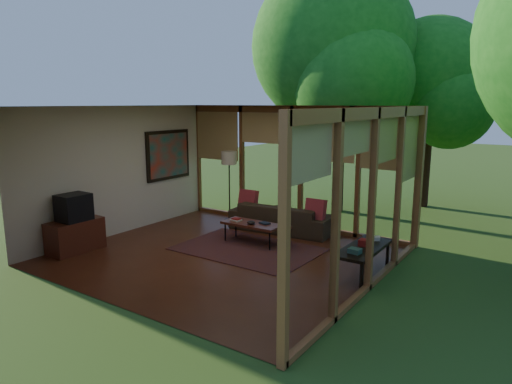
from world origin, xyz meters
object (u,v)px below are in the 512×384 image
Objects in this scene: sofa at (278,217)px; television at (74,207)px; coffee_table at (252,225)px; media_cabinet at (75,236)px; floor_lamp at (229,162)px; side_console at (361,249)px.

television is (-2.39, -3.35, 0.55)m from sofa.
television is at bearing -137.74° from coffee_table.
media_cabinet is 3.76m from floor_lamp.
media_cabinet is at bearing -137.97° from coffee_table.
floor_lamp reaches higher than media_cabinet.
side_console is at bearing 21.83° from media_cabinet.
television is 3.37m from coffee_table.
side_console is (2.38, -0.29, 0.02)m from coffee_table.
media_cabinet is 5.25m from side_console.
side_console is at bearing -7.06° from coffee_table.
floor_lamp is at bearing 140.75° from coffee_table.
side_console is at bearing 144.62° from sofa.
floor_lamp is at bearing -9.40° from sofa.
television is at bearing 0.00° from media_cabinet.
floor_lamp is at bearing 73.48° from media_cabinet.
sofa is 4.16m from television.
coffee_table is (1.47, -1.20, -1.01)m from floor_lamp.
television is 5.25m from side_console.
television reaches higher than media_cabinet.
floor_lamp is 2.15m from coffee_table.
media_cabinet is at bearing -106.52° from floor_lamp.
side_console is (3.85, -1.50, -1.00)m from floor_lamp.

